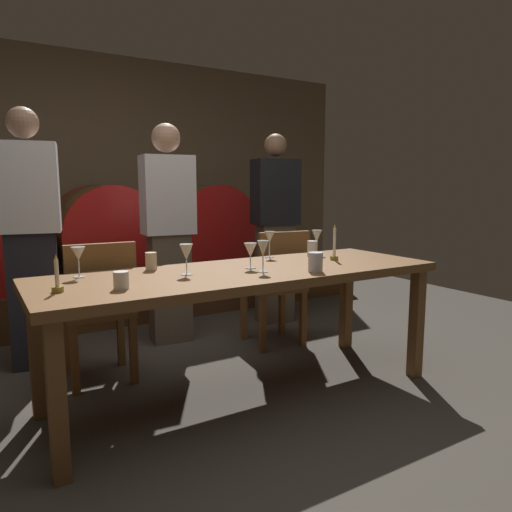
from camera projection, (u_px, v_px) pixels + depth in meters
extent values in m
plane|color=#3F3A33|center=(225.00, 417.00, 2.50)|extent=(7.49, 7.49, 0.00)
cube|color=brown|center=(91.00, 183.00, 4.74)|extent=(5.76, 0.24, 2.47)
cube|color=#4C2D16|center=(110.00, 297.00, 4.43)|extent=(5.19, 0.90, 0.35)
cylinder|color=brown|center=(105.00, 233.00, 4.33)|extent=(0.85, 0.71, 0.85)
cylinder|color=#9E1411|center=(116.00, 236.00, 4.02)|extent=(0.87, 0.03, 0.87)
cylinder|color=#9E1411|center=(96.00, 230.00, 4.64)|extent=(0.87, 0.03, 0.87)
cylinder|color=#2D2D33|center=(105.00, 233.00, 4.33)|extent=(0.86, 0.04, 0.86)
cylinder|color=brown|center=(204.00, 228.00, 4.84)|extent=(0.85, 0.71, 0.85)
cylinder|color=#9E1411|center=(220.00, 231.00, 4.53)|extent=(0.87, 0.03, 0.87)
cylinder|color=#9E1411|center=(190.00, 225.00, 5.15)|extent=(0.87, 0.03, 0.87)
cylinder|color=#2D2D33|center=(204.00, 228.00, 4.84)|extent=(0.86, 0.04, 0.86)
cube|color=brown|center=(245.00, 274.00, 2.67)|extent=(2.28, 0.77, 0.05)
cube|color=brown|center=(57.00, 403.00, 1.90)|extent=(0.07, 0.07, 0.69)
cube|color=brown|center=(416.00, 324.00, 2.99)|extent=(0.07, 0.07, 0.69)
cube|color=brown|center=(37.00, 354.00, 2.45)|extent=(0.07, 0.07, 0.69)
cube|color=brown|center=(346.00, 302.00, 3.54)|extent=(0.07, 0.07, 0.69)
cube|color=brown|center=(98.00, 311.00, 2.93)|extent=(0.42, 0.42, 0.04)
cube|color=brown|center=(102.00, 279.00, 2.74)|extent=(0.40, 0.06, 0.42)
cube|color=brown|center=(121.00, 335.00, 3.19)|extent=(0.05, 0.05, 0.42)
cube|color=brown|center=(67.00, 343.00, 3.03)|extent=(0.05, 0.05, 0.42)
cube|color=brown|center=(133.00, 350.00, 2.90)|extent=(0.05, 0.05, 0.42)
cube|color=brown|center=(75.00, 360.00, 2.74)|extent=(0.05, 0.05, 0.42)
cube|color=brown|center=(273.00, 287.00, 3.63)|extent=(0.44, 0.44, 0.04)
cube|color=brown|center=(284.00, 261.00, 3.44)|extent=(0.40, 0.08, 0.42)
cube|color=brown|center=(282.00, 308.00, 3.89)|extent=(0.05, 0.05, 0.42)
cube|color=brown|center=(244.00, 313.00, 3.75)|extent=(0.05, 0.05, 0.42)
cube|color=brown|center=(303.00, 319.00, 3.58)|extent=(0.05, 0.05, 0.42)
cube|color=brown|center=(263.00, 324.00, 3.44)|extent=(0.05, 0.05, 0.42)
cube|color=black|center=(35.00, 300.00, 3.15)|extent=(0.33, 0.26, 0.91)
cube|color=silver|center=(27.00, 188.00, 3.05)|extent=(0.42, 0.31, 0.58)
sphere|color=#8C664C|center=(22.00, 123.00, 2.99)|extent=(0.20, 0.20, 0.20)
cube|color=brown|center=(170.00, 288.00, 3.68)|extent=(0.32, 0.23, 0.84)
cube|color=silver|center=(167.00, 195.00, 3.58)|extent=(0.40, 0.27, 0.59)
sphere|color=tan|center=(166.00, 138.00, 3.52)|extent=(0.21, 0.21, 0.21)
cube|color=brown|center=(275.00, 273.00, 4.22)|extent=(0.33, 0.25, 0.87)
cube|color=black|center=(275.00, 192.00, 4.11)|extent=(0.41, 0.30, 0.56)
sphere|color=#8C664C|center=(276.00, 145.00, 4.05)|extent=(0.19, 0.19, 0.19)
cylinder|color=olive|center=(58.00, 289.00, 2.10)|extent=(0.05, 0.05, 0.02)
cylinder|color=#EDE5CC|center=(57.00, 273.00, 2.09)|extent=(0.02, 0.02, 0.12)
cone|color=yellow|center=(56.00, 257.00, 2.08)|extent=(0.01, 0.01, 0.02)
cylinder|color=olive|center=(334.00, 258.00, 3.02)|extent=(0.05, 0.05, 0.02)
cylinder|color=#EDE5CC|center=(334.00, 242.00, 3.00)|extent=(0.02, 0.02, 0.18)
cone|color=yellow|center=(335.00, 226.00, 2.99)|extent=(0.01, 0.01, 0.02)
cylinder|color=white|center=(80.00, 277.00, 2.45)|extent=(0.06, 0.06, 0.00)
cylinder|color=white|center=(79.00, 268.00, 2.44)|extent=(0.01, 0.01, 0.09)
cone|color=white|center=(78.00, 253.00, 2.43)|extent=(0.07, 0.07, 0.07)
cylinder|color=white|center=(187.00, 274.00, 2.51)|extent=(0.06, 0.06, 0.00)
cylinder|color=white|center=(187.00, 267.00, 2.51)|extent=(0.01, 0.01, 0.07)
cone|color=white|center=(186.00, 252.00, 2.50)|extent=(0.07, 0.07, 0.09)
cylinder|color=silver|center=(263.00, 272.00, 2.59)|extent=(0.06, 0.06, 0.00)
cylinder|color=silver|center=(263.00, 264.00, 2.58)|extent=(0.01, 0.01, 0.08)
cone|color=silver|center=(263.00, 248.00, 2.57)|extent=(0.07, 0.07, 0.09)
cylinder|color=white|center=(250.00, 268.00, 2.71)|extent=(0.06, 0.06, 0.00)
cylinder|color=white|center=(250.00, 262.00, 2.70)|extent=(0.01, 0.01, 0.06)
cone|color=white|center=(250.00, 250.00, 2.69)|extent=(0.07, 0.07, 0.08)
cylinder|color=white|center=(269.00, 257.00, 3.13)|extent=(0.06, 0.06, 0.00)
cylinder|color=white|center=(269.00, 250.00, 3.12)|extent=(0.01, 0.01, 0.09)
cone|color=white|center=(269.00, 237.00, 3.11)|extent=(0.07, 0.07, 0.08)
cylinder|color=silver|center=(316.00, 254.00, 3.26)|extent=(0.06, 0.06, 0.00)
cylinder|color=silver|center=(316.00, 248.00, 3.26)|extent=(0.01, 0.01, 0.08)
cone|color=silver|center=(317.00, 236.00, 3.24)|extent=(0.07, 0.07, 0.08)
cylinder|color=white|center=(121.00, 280.00, 2.16)|extent=(0.07, 0.07, 0.08)
cylinder|color=beige|center=(151.00, 261.00, 2.65)|extent=(0.06, 0.06, 0.10)
cylinder|color=silver|center=(315.00, 262.00, 2.59)|extent=(0.08, 0.08, 0.11)
cylinder|color=white|center=(312.00, 249.00, 3.16)|extent=(0.07, 0.07, 0.11)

